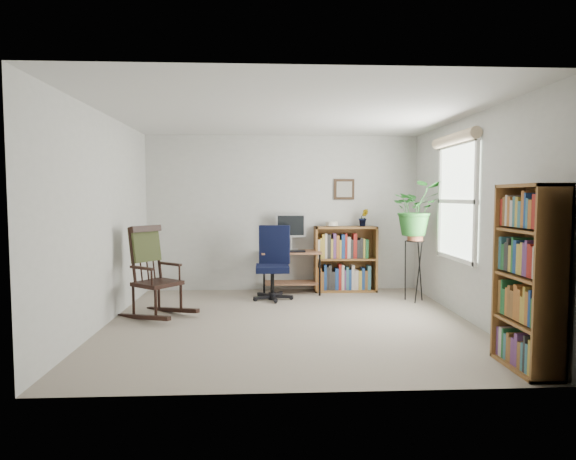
{
  "coord_description": "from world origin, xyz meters",
  "views": [
    {
      "loc": [
        -0.29,
        -5.48,
        1.46
      ],
      "look_at": [
        0.0,
        0.4,
        1.05
      ],
      "focal_mm": 30.0,
      "sensor_mm": 36.0,
      "label": 1
    }
  ],
  "objects": [
    {
      "name": "plant_stand",
      "position": [
        1.8,
        1.06,
        0.5
      ],
      "size": [
        0.31,
        0.31,
        0.99
      ],
      "primitive_type": null,
      "rotation": [
        0.0,
        0.0,
        0.12
      ],
      "color": "black",
      "rests_on": "floor"
    },
    {
      "name": "window",
      "position": [
        2.06,
        0.3,
        1.4
      ],
      "size": [
        0.12,
        1.2,
        1.5
      ],
      "primitive_type": null,
      "color": "white",
      "rests_on": "wall_right"
    },
    {
      "name": "monitor",
      "position": [
        0.11,
        1.84,
        0.92
      ],
      "size": [
        0.46,
        0.16,
        0.56
      ],
      "primitive_type": null,
      "color": "#B0B1B5",
      "rests_on": "desk"
    },
    {
      "name": "floor",
      "position": [
        0.0,
        0.0,
        0.0
      ],
      "size": [
        4.2,
        4.0,
        0.0
      ],
      "primitive_type": "cube",
      "color": "gray",
      "rests_on": "ground"
    },
    {
      "name": "spider_plant",
      "position": [
        1.8,
        1.06,
        1.65
      ],
      "size": [
        1.69,
        1.88,
        1.46
      ],
      "primitive_type": "imported",
      "color": "#236423",
      "rests_on": "plant_stand"
    },
    {
      "name": "wall_front",
      "position": [
        0.0,
        -2.0,
        1.2
      ],
      "size": [
        4.2,
        0.0,
        2.4
      ],
      "primitive_type": "cube",
      "color": "beige",
      "rests_on": "ground"
    },
    {
      "name": "ceiling",
      "position": [
        0.0,
        0.0,
        2.4
      ],
      "size": [
        4.2,
        4.0,
        0.0
      ],
      "primitive_type": "cube",
      "color": "silver",
      "rests_on": "ground"
    },
    {
      "name": "desk",
      "position": [
        0.11,
        1.7,
        0.32
      ],
      "size": [
        0.89,
        0.49,
        0.64
      ],
      "primitive_type": null,
      "color": "brown",
      "rests_on": "floor"
    },
    {
      "name": "framed_picture",
      "position": [
        0.96,
        1.97,
        1.57
      ],
      "size": [
        0.32,
        0.04,
        0.32
      ],
      "primitive_type": null,
      "color": "black",
      "rests_on": "wall_back"
    },
    {
      "name": "rocking_chair",
      "position": [
        -1.59,
        0.37,
        0.56
      ],
      "size": [
        1.12,
        1.05,
        1.12
      ],
      "primitive_type": null,
      "rotation": [
        0.0,
        0.0,
        0.91
      ],
      "color": "black",
      "rests_on": "floor"
    },
    {
      "name": "low_bookshelf",
      "position": [
        0.96,
        1.82,
        0.5
      ],
      "size": [
        0.95,
        0.32,
        1.0
      ],
      "primitive_type": null,
      "color": "brown",
      "rests_on": "floor"
    },
    {
      "name": "office_chair",
      "position": [
        -0.18,
        1.27,
        0.53
      ],
      "size": [
        0.67,
        0.67,
        1.06
      ],
      "primitive_type": null,
      "rotation": [
        0.0,
        0.0,
        -0.17
      ],
      "color": "black",
      "rests_on": "floor"
    },
    {
      "name": "wall_right",
      "position": [
        2.1,
        0.0,
        1.2
      ],
      "size": [
        0.0,
        4.0,
        2.4
      ],
      "primitive_type": "cube",
      "color": "beige",
      "rests_on": "ground"
    },
    {
      "name": "wall_back",
      "position": [
        0.0,
        2.0,
        1.2
      ],
      "size": [
        4.2,
        0.0,
        2.4
      ],
      "primitive_type": "cube",
      "color": "beige",
      "rests_on": "ground"
    },
    {
      "name": "potted_plant_small",
      "position": [
        1.24,
        1.83,
        1.06
      ],
      "size": [
        0.13,
        0.24,
        0.11
      ],
      "primitive_type": "imported",
      "color": "#236423",
      "rests_on": "low_bookshelf"
    },
    {
      "name": "keyboard",
      "position": [
        0.11,
        1.58,
        0.65
      ],
      "size": [
        0.4,
        0.15,
        0.02
      ],
      "primitive_type": "cube",
      "color": "black",
      "rests_on": "desk"
    },
    {
      "name": "wall_left",
      "position": [
        -2.1,
        0.0,
        1.2
      ],
      "size": [
        0.0,
        4.0,
        2.4
      ],
      "primitive_type": "cube",
      "color": "beige",
      "rests_on": "ground"
    },
    {
      "name": "tall_bookshelf",
      "position": [
        1.92,
        -1.6,
        0.78
      ],
      "size": [
        0.29,
        0.69,
        1.57
      ],
      "primitive_type": null,
      "color": "brown",
      "rests_on": "floor"
    }
  ]
}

